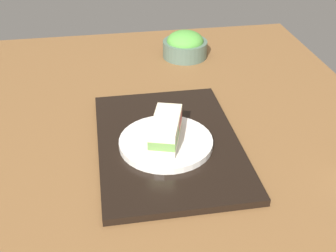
{
  "coord_description": "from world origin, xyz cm",
  "views": [
    {
      "loc": [
        70.99,
        -14.18,
        53.53
      ],
      "look_at": [
        -2.82,
        -1.76,
        5.0
      ],
      "focal_mm": 46.53,
      "sensor_mm": 36.0,
      "label": 1
    }
  ],
  "objects_px": {
    "sandwich_plate": "(166,142)",
    "sandwich_near": "(168,121)",
    "salad_bowl": "(185,45)",
    "sandwich_far": "(164,138)"
  },
  "relations": [
    {
      "from": "sandwich_plate",
      "to": "salad_bowl",
      "type": "height_order",
      "value": "salad_bowl"
    },
    {
      "from": "salad_bowl",
      "to": "sandwich_far",
      "type": "bearing_deg",
      "value": -16.12
    },
    {
      "from": "sandwich_near",
      "to": "sandwich_far",
      "type": "distance_m",
      "value": 0.06
    },
    {
      "from": "sandwich_near",
      "to": "sandwich_plate",
      "type": "bearing_deg",
      "value": -16.93
    },
    {
      "from": "sandwich_plate",
      "to": "sandwich_far",
      "type": "xyz_separation_m",
      "value": [
        0.03,
        -0.01,
        0.03
      ]
    },
    {
      "from": "sandwich_far",
      "to": "sandwich_near",
      "type": "bearing_deg",
      "value": 163.07
    },
    {
      "from": "sandwich_far",
      "to": "salad_bowl",
      "type": "relative_size",
      "value": 0.6
    },
    {
      "from": "sandwich_near",
      "to": "sandwich_far",
      "type": "xyz_separation_m",
      "value": [
        0.06,
        -0.02,
        0.0
      ]
    },
    {
      "from": "sandwich_near",
      "to": "salad_bowl",
      "type": "distance_m",
      "value": 0.45
    },
    {
      "from": "sandwich_plate",
      "to": "sandwich_near",
      "type": "distance_m",
      "value": 0.04
    }
  ]
}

